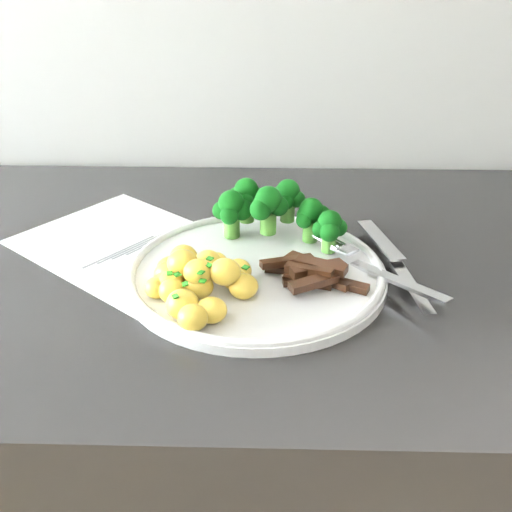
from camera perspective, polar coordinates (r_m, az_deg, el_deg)
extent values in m
cube|color=white|center=(0.83, -10.73, 0.70)|extent=(0.35, 0.34, 0.00)
cube|color=slate|center=(0.87, -5.64, 2.41)|extent=(0.09, 0.11, 0.00)
cube|color=slate|center=(0.86, -6.85, 2.03)|extent=(0.08, 0.10, 0.00)
cube|color=slate|center=(0.85, -8.08, 1.63)|extent=(0.08, 0.10, 0.00)
cube|color=slate|center=(0.84, -9.34, 1.22)|extent=(0.08, 0.10, 0.00)
cube|color=slate|center=(0.83, -10.62, 0.81)|extent=(0.08, 0.09, 0.00)
cube|color=slate|center=(0.82, -11.93, 0.38)|extent=(0.07, 0.09, 0.00)
cylinder|color=white|center=(0.75, 0.00, -1.66)|extent=(0.30, 0.30, 0.01)
torus|color=white|center=(0.75, 0.00, -1.23)|extent=(0.30, 0.30, 0.01)
cylinder|color=#3A6E23|center=(0.80, 1.08, 2.95)|extent=(0.02, 0.02, 0.03)
sphere|color=black|center=(0.80, 1.99, 4.41)|extent=(0.03, 0.03, 0.03)
sphere|color=black|center=(0.80, 0.52, 4.60)|extent=(0.02, 0.02, 0.02)
sphere|color=black|center=(0.79, 0.42, 4.13)|extent=(0.03, 0.03, 0.03)
sphere|color=black|center=(0.79, 1.10, 5.02)|extent=(0.03, 0.03, 0.03)
cylinder|color=#3A6E23|center=(0.81, 4.79, 2.18)|extent=(0.02, 0.02, 0.03)
sphere|color=black|center=(0.80, 5.67, 3.56)|extent=(0.03, 0.03, 0.03)
sphere|color=black|center=(0.81, 4.27, 3.65)|extent=(0.02, 0.02, 0.02)
sphere|color=black|center=(0.79, 4.27, 3.16)|extent=(0.02, 0.02, 0.02)
sphere|color=black|center=(0.80, 4.87, 4.06)|extent=(0.03, 0.03, 0.03)
cylinder|color=#3A6E23|center=(0.82, -2.15, 2.63)|extent=(0.02, 0.02, 0.03)
sphere|color=black|center=(0.81, -1.29, 4.13)|extent=(0.03, 0.03, 0.03)
sphere|color=black|center=(0.82, -2.08, 4.32)|extent=(0.02, 0.02, 0.02)
sphere|color=black|center=(0.81, -3.06, 4.02)|extent=(0.02, 0.02, 0.02)
sphere|color=black|center=(0.80, -2.37, 3.59)|extent=(0.02, 0.02, 0.02)
sphere|color=black|center=(0.80, -2.19, 4.67)|extent=(0.03, 0.03, 0.03)
cylinder|color=#3A6E23|center=(0.84, 2.79, 3.92)|extent=(0.02, 0.02, 0.03)
sphere|color=black|center=(0.83, 3.60, 5.04)|extent=(0.02, 0.02, 0.02)
sphere|color=black|center=(0.84, 2.32, 5.46)|extent=(0.03, 0.03, 0.03)
sphere|color=black|center=(0.82, 2.65, 4.80)|extent=(0.02, 0.02, 0.02)
sphere|color=black|center=(0.82, 2.84, 5.75)|extent=(0.03, 0.03, 0.03)
cylinder|color=#3A6E23|center=(0.83, -0.84, 3.93)|extent=(0.02, 0.02, 0.03)
sphere|color=black|center=(0.83, -0.03, 5.27)|extent=(0.02, 0.02, 0.02)
sphere|color=black|center=(0.84, -1.01, 5.57)|extent=(0.03, 0.03, 0.03)
sphere|color=black|center=(0.83, -1.68, 5.25)|extent=(0.02, 0.02, 0.02)
sphere|color=black|center=(0.82, -0.99, 4.87)|extent=(0.02, 0.02, 0.02)
sphere|color=black|center=(0.82, -0.86, 5.83)|extent=(0.03, 0.03, 0.03)
cylinder|color=#3A6E23|center=(0.79, 6.42, 1.22)|extent=(0.02, 0.02, 0.02)
sphere|color=black|center=(0.78, 7.25, 2.51)|extent=(0.02, 0.02, 0.02)
sphere|color=black|center=(0.79, 6.40, 2.81)|extent=(0.02, 0.02, 0.02)
sphere|color=black|center=(0.78, 5.72, 2.35)|extent=(0.02, 0.02, 0.02)
sphere|color=black|center=(0.77, 6.49, 2.12)|extent=(0.02, 0.02, 0.02)
sphere|color=black|center=(0.77, 6.53, 3.01)|extent=(0.03, 0.03, 0.03)
ellipsoid|color=gold|center=(0.69, -5.05, -2.66)|extent=(0.03, 0.03, 0.03)
ellipsoid|color=gold|center=(0.70, -5.29, -2.56)|extent=(0.03, 0.03, 0.02)
ellipsoid|color=gold|center=(0.70, -8.02, -2.44)|extent=(0.03, 0.03, 0.03)
ellipsoid|color=gold|center=(0.70, -7.56, -2.45)|extent=(0.03, 0.03, 0.03)
ellipsoid|color=gold|center=(0.72, -1.57, -1.32)|extent=(0.03, 0.03, 0.03)
ellipsoid|color=gold|center=(0.74, -4.23, -0.60)|extent=(0.03, 0.03, 0.03)
ellipsoid|color=gold|center=(0.73, -7.50, -1.21)|extent=(0.03, 0.03, 0.03)
ellipsoid|color=gold|center=(0.64, -5.58, -5.42)|extent=(0.03, 0.03, 0.03)
ellipsoid|color=gold|center=(0.75, -6.40, -0.15)|extent=(0.03, 0.03, 0.03)
ellipsoid|color=gold|center=(0.66, -6.48, -4.25)|extent=(0.03, 0.03, 0.03)
ellipsoid|color=gold|center=(0.71, -1.92, -2.02)|extent=(0.03, 0.02, 0.02)
ellipsoid|color=gold|center=(0.69, -5.09, -1.37)|extent=(0.03, 0.03, 0.03)
ellipsoid|color=gold|center=(0.74, -3.53, -0.60)|extent=(0.03, 0.02, 0.03)
ellipsoid|color=gold|center=(0.73, -4.15, -0.96)|extent=(0.03, 0.03, 0.03)
ellipsoid|color=gold|center=(0.70, -6.48, -0.63)|extent=(0.03, 0.03, 0.03)
ellipsoid|color=gold|center=(0.70, -8.72, -2.78)|extent=(0.03, 0.02, 0.02)
ellipsoid|color=gold|center=(0.72, -6.71, -1.54)|extent=(0.03, 0.03, 0.03)
ellipsoid|color=gold|center=(0.69, -5.04, -1.58)|extent=(0.03, 0.03, 0.02)
ellipsoid|color=gold|center=(0.69, -7.37, -3.10)|extent=(0.03, 0.03, 0.03)
ellipsoid|color=gold|center=(0.69, -2.74, -1.41)|extent=(0.03, 0.03, 0.03)
ellipsoid|color=gold|center=(0.65, -3.95, -4.78)|extent=(0.03, 0.03, 0.03)
ellipsoid|color=gold|center=(0.72, -7.72, -1.60)|extent=(0.03, 0.03, 0.03)
ellipsoid|color=gold|center=(0.69, -1.12, -2.68)|extent=(0.03, 0.03, 0.03)
ellipsoid|color=gold|center=(0.69, -5.12, -1.42)|extent=(0.03, 0.03, 0.03)
cube|color=#1B6813|center=(0.69, -4.95, -1.31)|extent=(0.01, 0.01, 0.00)
cube|color=#1B6813|center=(0.69, -2.29, -0.76)|extent=(0.01, 0.01, 0.00)
cube|color=#1B6813|center=(0.71, -4.08, -0.22)|extent=(0.01, 0.01, 0.00)
cube|color=#1B6813|center=(0.67, -4.73, -2.20)|extent=(0.01, 0.01, 0.00)
cube|color=#1B6813|center=(0.69, -5.27, -1.18)|extent=(0.01, 0.01, 0.00)
cube|color=#1B6813|center=(0.65, -6.25, -2.46)|extent=(0.01, 0.01, 0.00)
cube|color=#1B6813|center=(0.69, -7.62, -1.51)|extent=(0.01, 0.01, 0.00)
cube|color=#1B6813|center=(0.65, -7.11, -3.54)|extent=(0.01, 0.01, 0.00)
cube|color=#1B6813|center=(0.69, -4.95, -0.93)|extent=(0.01, 0.01, 0.00)
cube|color=#1B6813|center=(0.68, -4.19, -0.81)|extent=(0.01, 0.01, 0.00)
cube|color=#1B6813|center=(0.67, -4.87, -1.45)|extent=(0.01, 0.01, 0.00)
cube|color=#1B6813|center=(0.69, -2.97, -0.73)|extent=(0.01, 0.01, 0.00)
cube|color=#1B6813|center=(0.69, -0.92, -1.01)|extent=(0.01, 0.01, 0.00)
cube|color=#1B6813|center=(0.68, -6.92, -1.62)|extent=(0.01, 0.01, 0.00)
cube|color=black|center=(0.72, 4.61, -2.14)|extent=(0.06, 0.03, 0.01)
cube|color=black|center=(0.72, 5.73, -2.05)|extent=(0.05, 0.03, 0.01)
cube|color=black|center=(0.74, 5.71, -1.19)|extent=(0.06, 0.05, 0.02)
cube|color=black|center=(0.72, 4.48, -2.18)|extent=(0.06, 0.02, 0.01)
cube|color=black|center=(0.72, 6.51, -2.22)|extent=(0.05, 0.04, 0.01)
cube|color=black|center=(0.72, 7.53, -2.40)|extent=(0.06, 0.04, 0.01)
cube|color=black|center=(0.74, 2.83, -1.15)|extent=(0.05, 0.02, 0.01)
cube|color=black|center=(0.72, 5.41, -1.15)|extent=(0.06, 0.04, 0.01)
cube|color=black|center=(0.73, 2.74, -0.48)|extent=(0.06, 0.03, 0.01)
cube|color=black|center=(0.70, 5.10, -2.32)|extent=(0.06, 0.04, 0.01)
cube|color=black|center=(0.71, 4.71, -1.31)|extent=(0.06, 0.03, 0.01)
cube|color=black|center=(0.74, 4.44, -0.61)|extent=(0.05, 0.05, 0.02)
cube|color=black|center=(0.72, 5.76, -0.87)|extent=(0.06, 0.04, 0.01)
cube|color=silver|center=(0.73, 12.44, -2.19)|extent=(0.10, 0.11, 0.02)
cube|color=silver|center=(0.78, 7.81, 0.60)|extent=(0.03, 0.04, 0.01)
cylinder|color=silver|center=(0.80, 6.80, 1.57)|extent=(0.03, 0.04, 0.00)
cylinder|color=silver|center=(0.80, 6.53, 1.47)|extent=(0.03, 0.04, 0.00)
cylinder|color=silver|center=(0.79, 6.26, 1.37)|extent=(0.03, 0.04, 0.00)
cylinder|color=silver|center=(0.79, 5.98, 1.27)|extent=(0.03, 0.04, 0.00)
cube|color=silver|center=(0.82, 10.89, 1.43)|extent=(0.04, 0.13, 0.01)
cube|color=silver|center=(0.74, 13.51, -2.90)|extent=(0.04, 0.11, 0.02)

